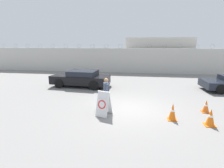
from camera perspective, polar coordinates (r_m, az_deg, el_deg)
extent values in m
plane|color=gray|center=(9.35, 5.77, -8.04)|extent=(90.00, 90.00, 0.00)
cube|color=beige|center=(19.95, 7.30, 7.56)|extent=(36.00, 0.30, 2.74)
torus|color=gray|center=(25.68, -31.85, 10.56)|extent=(0.47, 0.03, 0.47)
torus|color=gray|center=(24.70, -28.95, 10.86)|extent=(0.47, 0.03, 0.47)
torus|color=gray|center=(23.78, -25.81, 11.15)|extent=(0.47, 0.03, 0.47)
torus|color=gray|center=(22.94, -22.42, 11.43)|extent=(0.47, 0.03, 0.47)
torus|color=gray|center=(22.18, -18.77, 11.69)|extent=(0.47, 0.03, 0.47)
torus|color=gray|center=(21.51, -14.88, 11.91)|extent=(0.47, 0.03, 0.47)
torus|color=gray|center=(20.94, -10.76, 12.09)|extent=(0.47, 0.03, 0.47)
torus|color=gray|center=(20.49, -6.42, 12.21)|extent=(0.47, 0.03, 0.47)
torus|color=gray|center=(20.15, -1.90, 12.26)|extent=(0.47, 0.03, 0.47)
torus|color=gray|center=(19.93, 2.73, 12.24)|extent=(0.47, 0.03, 0.47)
torus|color=gray|center=(19.84, 7.44, 12.14)|extent=(0.47, 0.03, 0.47)
torus|color=gray|center=(19.88, 12.16, 11.95)|extent=(0.47, 0.03, 0.47)
torus|color=gray|center=(20.05, 16.82, 11.70)|extent=(0.47, 0.03, 0.47)
torus|color=gray|center=(20.34, 21.36, 11.37)|extent=(0.47, 0.03, 0.47)
torus|color=gray|center=(20.76, 25.74, 10.99)|extent=(0.47, 0.03, 0.47)
torus|color=gray|center=(21.28, 29.91, 10.57)|extent=(0.47, 0.03, 0.47)
cube|color=beige|center=(23.90, 14.40, 9.66)|extent=(7.81, 5.78, 3.93)
cube|color=white|center=(8.26, -3.17, -6.76)|extent=(0.68, 0.52, 1.14)
cube|color=white|center=(8.53, -2.12, -6.08)|extent=(0.68, 0.52, 1.14)
cube|color=white|center=(8.21, -2.68, -2.58)|extent=(0.63, 0.25, 0.05)
cube|color=white|center=(8.23, -3.30, -6.69)|extent=(0.53, 0.30, 0.49)
torus|color=red|center=(8.22, -3.34, -6.71)|extent=(0.44, 0.28, 0.40)
cylinder|color=#514C42|center=(8.93, -1.77, -6.26)|extent=(0.15, 0.15, 0.80)
cylinder|color=#514C42|center=(9.10, -1.99, -5.88)|extent=(0.15, 0.15, 0.80)
cube|color=#384256|center=(8.80, -1.92, -1.70)|extent=(0.36, 0.47, 0.62)
sphere|color=#936B4C|center=(8.69, -1.94, 1.22)|extent=(0.22, 0.22, 0.22)
cylinder|color=#384256|center=(8.55, -1.58, -2.07)|extent=(0.09, 0.09, 0.59)
cylinder|color=#384256|center=(9.07, -1.62, -1.31)|extent=(0.34, 0.20, 0.57)
cube|color=orange|center=(10.04, 28.16, -8.01)|extent=(0.38, 0.38, 0.03)
cone|color=orange|center=(9.94, 28.37, -6.31)|extent=(0.32, 0.32, 0.60)
cylinder|color=white|center=(9.93, 28.39, -6.15)|extent=(0.16, 0.16, 0.08)
cube|color=orange|center=(8.53, 18.96, -10.85)|extent=(0.40, 0.40, 0.03)
cone|color=orange|center=(8.38, 19.17, -8.42)|extent=(0.34, 0.34, 0.75)
cylinder|color=white|center=(8.36, 19.19, -8.19)|extent=(0.17, 0.17, 0.10)
cube|color=orange|center=(8.63, 29.22, -11.61)|extent=(0.43, 0.43, 0.03)
cone|color=orange|center=(8.49, 29.51, -9.33)|extent=(0.36, 0.36, 0.71)
cylinder|color=white|center=(8.48, 29.54, -9.11)|extent=(0.18, 0.18, 0.10)
cylinder|color=black|center=(13.86, -16.83, 0.16)|extent=(0.72, 0.26, 0.71)
cylinder|color=black|center=(15.31, -13.76, 1.60)|extent=(0.72, 0.26, 0.71)
cylinder|color=black|center=(12.74, -5.96, -0.46)|extent=(0.72, 0.26, 0.71)
cylinder|color=black|center=(14.32, -3.81, 1.15)|extent=(0.72, 0.26, 0.71)
cube|color=black|center=(13.95, -10.25, 1.52)|extent=(4.57, 2.14, 0.64)
cube|color=black|center=(13.77, -9.49, 3.58)|extent=(2.26, 1.78, 0.39)
cylinder|color=black|center=(13.79, 31.96, -1.52)|extent=(0.67, 0.24, 0.66)
cylinder|color=black|center=(15.33, 29.04, 0.18)|extent=(0.67, 0.24, 0.66)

